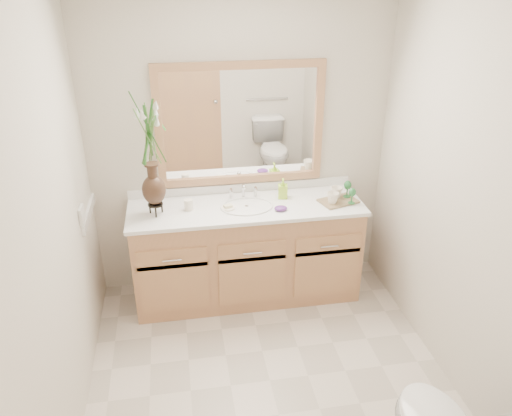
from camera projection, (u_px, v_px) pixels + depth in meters
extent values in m
plane|color=beige|center=(270.00, 380.00, 3.38)|extent=(2.60, 2.60, 0.00)
cube|color=beige|center=(241.00, 149.00, 3.99)|extent=(2.40, 0.02, 2.40)
cube|color=beige|center=(348.00, 403.00, 1.70)|extent=(2.40, 0.02, 2.40)
cube|color=beige|center=(52.00, 242.00, 2.66)|extent=(0.02, 2.60, 2.40)
cube|color=beige|center=(466.00, 209.00, 3.02)|extent=(0.02, 2.60, 2.40)
cube|color=tan|center=(247.00, 253.00, 4.10)|extent=(1.80, 0.55, 0.80)
cube|color=white|center=(246.00, 207.00, 3.91)|extent=(1.84, 0.57, 0.03)
ellipsoid|color=white|center=(247.00, 213.00, 3.91)|extent=(0.38, 0.30, 0.12)
cylinder|color=silver|center=(243.00, 191.00, 4.02)|extent=(0.02, 0.02, 0.11)
cylinder|color=silver|center=(231.00, 193.00, 4.01)|extent=(0.02, 0.02, 0.08)
cylinder|color=silver|center=(255.00, 192.00, 4.04)|extent=(0.02, 0.02, 0.08)
cube|color=white|center=(240.00, 125.00, 3.88)|extent=(1.20, 0.01, 0.85)
cube|color=tan|center=(240.00, 65.00, 3.68)|extent=(1.32, 0.04, 0.06)
cube|color=tan|center=(241.00, 179.00, 4.08)|extent=(1.32, 0.04, 0.06)
cube|color=tan|center=(158.00, 129.00, 3.78)|extent=(0.06, 0.04, 0.85)
cube|color=tan|center=(319.00, 121.00, 3.97)|extent=(0.06, 0.04, 0.85)
cube|color=white|center=(82.00, 215.00, 3.44)|extent=(0.02, 0.12, 0.12)
cylinder|color=black|center=(155.00, 204.00, 3.74)|extent=(0.11, 0.11, 0.01)
ellipsoid|color=black|center=(154.00, 190.00, 3.68)|extent=(0.17, 0.17, 0.23)
cylinder|color=black|center=(152.00, 172.00, 3.62)|extent=(0.07, 0.07, 0.10)
cylinder|color=#4C7A33|center=(149.00, 136.00, 3.50)|extent=(0.06, 0.06, 0.41)
cylinder|color=white|center=(188.00, 205.00, 3.82)|extent=(0.07, 0.07, 0.09)
cylinder|color=white|center=(228.00, 208.00, 3.85)|extent=(0.10, 0.10, 0.01)
cube|color=beige|center=(228.00, 206.00, 3.85)|extent=(0.07, 0.06, 0.02)
imported|color=#ABE235|center=(283.00, 189.00, 4.00)|extent=(0.08, 0.08, 0.15)
ellipsoid|color=#5A287A|center=(281.00, 208.00, 3.82)|extent=(0.10, 0.08, 0.04)
cube|color=brown|center=(338.00, 201.00, 3.96)|extent=(0.33, 0.27, 0.01)
imported|color=white|center=(333.00, 198.00, 3.89)|extent=(0.11, 0.11, 0.10)
imported|color=white|center=(336.00, 192.00, 3.98)|extent=(0.13, 0.13, 0.10)
cylinder|color=#246D33|center=(351.00, 203.00, 3.91)|extent=(0.05, 0.05, 0.01)
cylinder|color=#246D33|center=(352.00, 198.00, 3.89)|extent=(0.01, 0.01, 0.08)
ellipsoid|color=#246D33|center=(352.00, 192.00, 3.87)|extent=(0.06, 0.06, 0.07)
cylinder|color=#246D33|center=(347.00, 196.00, 4.02)|extent=(0.06, 0.06, 0.01)
cylinder|color=#246D33|center=(347.00, 191.00, 4.00)|extent=(0.01, 0.01, 0.09)
ellipsoid|color=#246D33|center=(348.00, 185.00, 3.97)|extent=(0.06, 0.06, 0.07)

